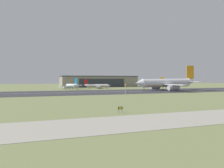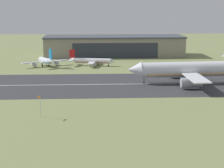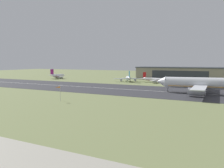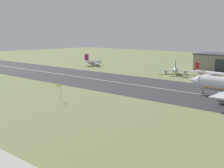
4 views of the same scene
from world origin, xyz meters
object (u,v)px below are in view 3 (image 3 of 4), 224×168
(airplane_parked_west, at_px, (156,80))
(airplane_parked_east, at_px, (58,76))
(airplane_parked_far_east, at_px, (128,78))
(windsock_pole, at_px, (58,88))
(airplane_landing, at_px, (204,84))

(airplane_parked_west, relative_size, airplane_parked_east, 1.29)
(airplane_parked_far_east, height_order, windsock_pole, airplane_parked_far_east)
(airplane_landing, relative_size, airplane_parked_east, 2.70)
(airplane_parked_far_east, relative_size, windsock_pole, 3.58)
(airplane_parked_west, relative_size, airplane_parked_far_east, 1.09)
(airplane_parked_west, distance_m, windsock_pole, 101.41)
(airplane_parked_west, bearing_deg, airplane_parked_far_east, -177.27)
(airplane_landing, relative_size, airplane_parked_west, 2.09)
(airplane_landing, xyz_separation_m, airplane_parked_far_east, (-61.94, 48.92, -2.60))
(airplane_landing, xyz_separation_m, airplane_parked_east, (-138.76, 50.21, -2.60))
(airplane_parked_west, distance_m, airplane_parked_east, 100.07)
(airplane_parked_east, relative_size, airplane_parked_far_east, 0.85)
(airplane_parked_west, height_order, airplane_parked_far_east, airplane_parked_far_east)
(airplane_parked_east, distance_m, windsock_pole, 130.70)
(airplane_parked_east, bearing_deg, windsock_pole, -50.10)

